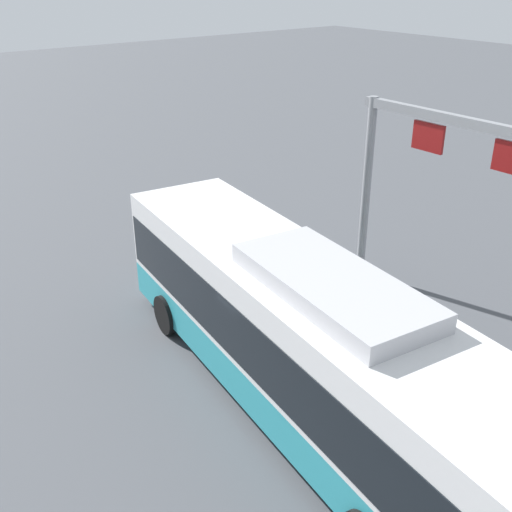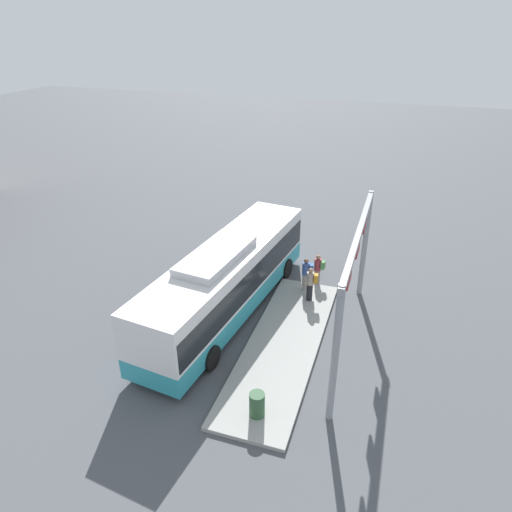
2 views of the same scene
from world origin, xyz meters
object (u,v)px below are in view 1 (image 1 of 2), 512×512
Objects in this scene: person_boarding at (316,274)px; person_waiting_mid at (350,282)px; bus_main at (301,332)px; person_waiting_near at (306,264)px.

person_waiting_mid is at bearing 103.10° from person_boarding.
person_boarding is (2.72, -2.95, -0.76)m from bus_main.
person_boarding is 0.94m from person_waiting_mid.
person_waiting_near is 1.00× the size of person_waiting_mid.
person_waiting_mid is (-0.85, -0.40, 0.00)m from person_boarding.
person_waiting_near is 1.69m from person_waiting_mid.
bus_main is 3.91m from person_waiting_mid.
person_waiting_mid is (1.87, -3.35, -0.76)m from bus_main.
person_waiting_near is (3.55, -3.37, -0.92)m from bus_main.
bus_main is at bearing 52.06° from person_waiting_near.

